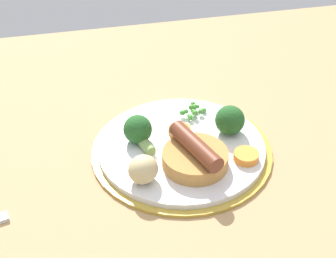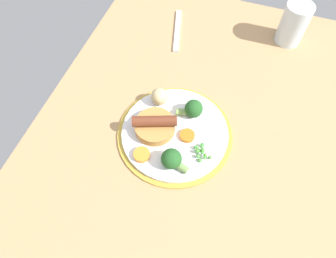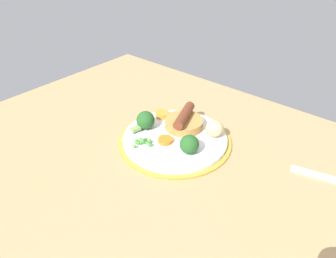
{
  "view_description": "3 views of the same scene",
  "coord_description": "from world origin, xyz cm",
  "px_view_note": "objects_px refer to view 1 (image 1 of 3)",
  "views": [
    {
      "loc": [
        -15.54,
        -70.57,
        59.28
      ],
      "look_at": [
        -0.86,
        -3.14,
        6.72
      ],
      "focal_mm": 60.0,
      "sensor_mm": 36.0,
      "label": 1
    },
    {
      "loc": [
        35.96,
        5.36,
        67.36
      ],
      "look_at": [
        1.83,
        -6.28,
        6.14
      ],
      "focal_mm": 32.0,
      "sensor_mm": 36.0,
      "label": 2
    },
    {
      "loc": [
        -36.69,
        42.82,
        48.05
      ],
      "look_at": [
        2.41,
        -3.84,
        6.52
      ],
      "focal_mm": 32.0,
      "sensor_mm": 36.0,
      "label": 3
    }
  ],
  "objects_px": {
    "dinner_plate": "(182,150)",
    "potato_chunk_0": "(143,169)",
    "pea_pile": "(193,111)",
    "carrot_slice_0": "(246,156)",
    "carrot_slice_3": "(180,131)",
    "sausage_pudding": "(195,156)",
    "broccoli_floret_near": "(138,130)",
    "broccoli_floret_far": "(230,120)"
  },
  "relations": [
    {
      "from": "broccoli_floret_far",
      "to": "broccoli_floret_near",
      "type": "bearing_deg",
      "value": -77.13
    },
    {
      "from": "dinner_plate",
      "to": "carrot_slice_0",
      "type": "xyz_separation_m",
      "value": [
        0.09,
        -0.05,
        0.01
      ]
    },
    {
      "from": "potato_chunk_0",
      "to": "carrot_slice_3",
      "type": "relative_size",
      "value": 1.25
    },
    {
      "from": "dinner_plate",
      "to": "potato_chunk_0",
      "type": "bearing_deg",
      "value": -137.81
    },
    {
      "from": "broccoli_floret_near",
      "to": "broccoli_floret_far",
      "type": "bearing_deg",
      "value": -110.14
    },
    {
      "from": "broccoli_floret_far",
      "to": "carrot_slice_3",
      "type": "bearing_deg",
      "value": -84.1
    },
    {
      "from": "pea_pile",
      "to": "carrot_slice_0",
      "type": "height_order",
      "value": "pea_pile"
    },
    {
      "from": "pea_pile",
      "to": "broccoli_floret_far",
      "type": "relative_size",
      "value": 0.77
    },
    {
      "from": "sausage_pudding",
      "to": "broccoli_floret_far",
      "type": "xyz_separation_m",
      "value": [
        0.07,
        0.07,
        0.01
      ]
    },
    {
      "from": "pea_pile",
      "to": "broccoli_floret_near",
      "type": "xyz_separation_m",
      "value": [
        -0.1,
        -0.05,
        0.01
      ]
    },
    {
      "from": "dinner_plate",
      "to": "pea_pile",
      "type": "xyz_separation_m",
      "value": [
        0.04,
        0.08,
        0.02
      ]
    },
    {
      "from": "broccoli_floret_far",
      "to": "carrot_slice_0",
      "type": "bearing_deg",
      "value": 18.47
    },
    {
      "from": "carrot_slice_0",
      "to": "sausage_pudding",
      "type": "bearing_deg",
      "value": 176.87
    },
    {
      "from": "sausage_pudding",
      "to": "carrot_slice_0",
      "type": "height_order",
      "value": "sausage_pudding"
    },
    {
      "from": "pea_pile",
      "to": "potato_chunk_0",
      "type": "height_order",
      "value": "potato_chunk_0"
    },
    {
      "from": "pea_pile",
      "to": "carrot_slice_3",
      "type": "bearing_deg",
      "value": -127.61
    },
    {
      "from": "sausage_pudding",
      "to": "broccoli_floret_near",
      "type": "distance_m",
      "value": 0.1
    },
    {
      "from": "broccoli_floret_near",
      "to": "carrot_slice_0",
      "type": "height_order",
      "value": "broccoli_floret_near"
    },
    {
      "from": "carrot_slice_0",
      "to": "carrot_slice_3",
      "type": "relative_size",
      "value": 1.06
    },
    {
      "from": "dinner_plate",
      "to": "sausage_pudding",
      "type": "height_order",
      "value": "sausage_pudding"
    },
    {
      "from": "dinner_plate",
      "to": "carrot_slice_0",
      "type": "height_order",
      "value": "carrot_slice_0"
    },
    {
      "from": "broccoli_floret_far",
      "to": "carrot_slice_3",
      "type": "xyz_separation_m",
      "value": [
        -0.08,
        0.01,
        -0.02
      ]
    },
    {
      "from": "broccoli_floret_near",
      "to": "broccoli_floret_far",
      "type": "height_order",
      "value": "broccoli_floret_far"
    },
    {
      "from": "broccoli_floret_near",
      "to": "potato_chunk_0",
      "type": "distance_m",
      "value": 0.09
    },
    {
      "from": "sausage_pudding",
      "to": "carrot_slice_3",
      "type": "xyz_separation_m",
      "value": [
        -0.0,
        0.08,
        -0.01
      ]
    },
    {
      "from": "sausage_pudding",
      "to": "potato_chunk_0",
      "type": "relative_size",
      "value": 2.39
    },
    {
      "from": "broccoli_floret_near",
      "to": "potato_chunk_0",
      "type": "xyz_separation_m",
      "value": [
        -0.01,
        -0.09,
        -0.0
      ]
    },
    {
      "from": "dinner_plate",
      "to": "broccoli_floret_near",
      "type": "height_order",
      "value": "broccoli_floret_near"
    },
    {
      "from": "sausage_pudding",
      "to": "carrot_slice_3",
      "type": "bearing_deg",
      "value": 163.42
    },
    {
      "from": "dinner_plate",
      "to": "carrot_slice_3",
      "type": "xyz_separation_m",
      "value": [
        0.0,
        0.03,
        0.01
      ]
    },
    {
      "from": "dinner_plate",
      "to": "carrot_slice_3",
      "type": "relative_size",
      "value": 7.86
    },
    {
      "from": "potato_chunk_0",
      "to": "dinner_plate",
      "type": "bearing_deg",
      "value": 42.19
    },
    {
      "from": "broccoli_floret_far",
      "to": "carrot_slice_3",
      "type": "height_order",
      "value": "broccoli_floret_far"
    },
    {
      "from": "sausage_pudding",
      "to": "broccoli_floret_near",
      "type": "height_order",
      "value": "sausage_pudding"
    },
    {
      "from": "dinner_plate",
      "to": "broccoli_floret_near",
      "type": "relative_size",
      "value": 4.29
    },
    {
      "from": "dinner_plate",
      "to": "potato_chunk_0",
      "type": "xyz_separation_m",
      "value": [
        -0.07,
        -0.07,
        0.03
      ]
    },
    {
      "from": "sausage_pudding",
      "to": "carrot_slice_0",
      "type": "relative_size",
      "value": 2.81
    },
    {
      "from": "sausage_pudding",
      "to": "potato_chunk_0",
      "type": "xyz_separation_m",
      "value": [
        -0.08,
        -0.02,
        0.0
      ]
    },
    {
      "from": "broccoli_floret_near",
      "to": "pea_pile",
      "type": "bearing_deg",
      "value": -81.56
    },
    {
      "from": "carrot_slice_3",
      "to": "pea_pile",
      "type": "bearing_deg",
      "value": 52.39
    },
    {
      "from": "potato_chunk_0",
      "to": "carrot_slice_3",
      "type": "bearing_deg",
      "value": 52.02
    },
    {
      "from": "broccoli_floret_far",
      "to": "carrot_slice_0",
      "type": "relative_size",
      "value": 1.62
    }
  ]
}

